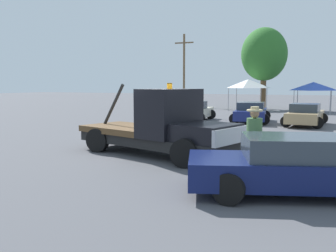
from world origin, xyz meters
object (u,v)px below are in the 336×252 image
(utility_pole, at_px, (184,68))
(person_near_truck, at_px, (254,136))
(canopy_tent_white, at_px, (248,84))
(tree_left, at_px, (264,55))
(parked_car_tan, at_px, (305,115))
(canopy_tent_blue, at_px, (313,86))
(foreground_car, at_px, (303,166))
(parked_car_cream, at_px, (193,111))
(parked_car_navy, at_px, (251,112))
(tow_truck, at_px, (163,128))

(utility_pole, bearing_deg, person_near_truck, -64.35)
(canopy_tent_white, bearing_deg, tree_left, 69.88)
(parked_car_tan, distance_m, canopy_tent_blue, 12.29)
(tree_left, bearing_deg, canopy_tent_white, -110.12)
(foreground_car, height_order, parked_car_cream, same)
(foreground_car, xyz_separation_m, parked_car_cream, (-8.51, 15.18, -0.00))
(canopy_tent_white, bearing_deg, parked_car_tan, -62.59)
(foreground_car, xyz_separation_m, parked_car_tan, (-1.22, 15.17, -0.00))
(foreground_car, height_order, parked_car_navy, same)
(canopy_tent_blue, height_order, utility_pole, utility_pole)
(parked_car_cream, relative_size, canopy_tent_blue, 1.51)
(foreground_car, height_order, tree_left, tree_left)
(person_near_truck, bearing_deg, canopy_tent_blue, -59.18)
(tree_left, bearing_deg, parked_car_navy, -82.43)
(canopy_tent_white, distance_m, utility_pole, 9.03)
(foreground_car, relative_size, parked_car_tan, 1.24)
(parked_car_navy, height_order, tree_left, tree_left)
(foreground_car, distance_m, canopy_tent_white, 28.21)
(parked_car_navy, height_order, canopy_tent_white, canopy_tent_white)
(person_near_truck, bearing_deg, tree_left, -49.53)
(tow_truck, xyz_separation_m, canopy_tent_blue, (3.25, 24.51, 1.33))
(parked_car_navy, relative_size, utility_pole, 0.59)
(person_near_truck, bearing_deg, parked_car_cream, -32.74)
(tow_truck, bearing_deg, parked_car_tan, 89.42)
(parked_car_navy, bearing_deg, foreground_car, -172.34)
(parked_car_navy, bearing_deg, parked_car_cream, 89.26)
(foreground_car, relative_size, utility_pole, 0.69)
(parked_car_navy, height_order, parked_car_tan, same)
(foreground_car, relative_size, canopy_tent_blue, 1.84)
(foreground_car, xyz_separation_m, person_near_truck, (-1.35, 1.10, 0.47))
(person_near_truck, relative_size, utility_pole, 0.24)
(tow_truck, height_order, utility_pole, utility_pole)
(utility_pole, bearing_deg, parked_car_navy, -53.87)
(person_near_truck, distance_m, tree_left, 29.40)
(canopy_tent_white, bearing_deg, tow_truck, -83.91)
(tow_truck, relative_size, foreground_car, 1.16)
(parked_car_cream, relative_size, tree_left, 0.56)
(person_near_truck, bearing_deg, tow_truck, 4.12)
(parked_car_cream, height_order, parked_car_navy, same)
(tow_truck, relative_size, parked_car_cream, 1.42)
(parked_car_cream, distance_m, utility_pole, 17.42)
(person_near_truck, xyz_separation_m, utility_pole, (-14.21, 29.58, 3.18))
(canopy_tent_white, xyz_separation_m, canopy_tent_blue, (5.84, 0.18, -0.23))
(canopy_tent_blue, bearing_deg, foreground_car, -86.66)
(parked_car_cream, xyz_separation_m, canopy_tent_white, (1.08, 11.97, 1.89))
(tow_truck, relative_size, person_near_truck, 3.40)
(parked_car_navy, bearing_deg, utility_pole, 27.36)
(parked_car_tan, bearing_deg, parked_car_navy, 83.10)
(tow_truck, relative_size, utility_pole, 0.80)
(tow_truck, xyz_separation_m, person_near_truck, (3.49, -1.71, 0.15))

